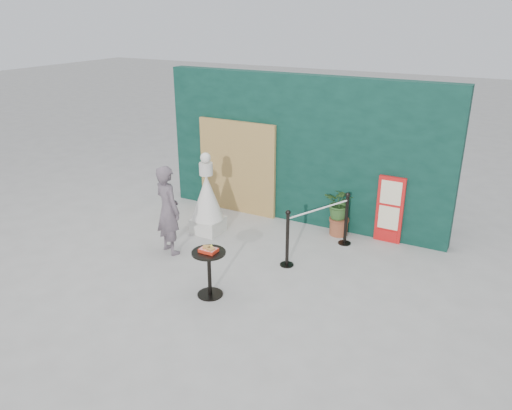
{
  "coord_description": "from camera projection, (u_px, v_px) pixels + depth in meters",
  "views": [
    {
      "loc": [
        3.81,
        -5.85,
        4.16
      ],
      "look_at": [
        0.0,
        1.2,
        1.0
      ],
      "focal_mm": 35.0,
      "sensor_mm": 36.0,
      "label": 1
    }
  ],
  "objects": [
    {
      "name": "food_basket",
      "position": [
        209.0,
        249.0,
        7.49
      ],
      "size": [
        0.26,
        0.19,
        0.11
      ],
      "color": "red",
      "rests_on": "cafe_table"
    },
    {
      "name": "bamboo_fence",
      "position": [
        237.0,
        167.0,
        10.65
      ],
      "size": [
        1.8,
        0.08,
        2.0
      ],
      "primitive_type": "cube",
      "color": "tan",
      "rests_on": "ground"
    },
    {
      "name": "back_wall",
      "position": [
        302.0,
        151.0,
        10.02
      ],
      "size": [
        6.0,
        0.3,
        3.0
      ],
      "primitive_type": "cube",
      "color": "black",
      "rests_on": "ground"
    },
    {
      "name": "menu_board",
      "position": [
        390.0,
        210.0,
        9.33
      ],
      "size": [
        0.5,
        0.07,
        1.3
      ],
      "color": "red",
      "rests_on": "ground"
    },
    {
      "name": "stanchion_barrier",
      "position": [
        318.0,
        229.0,
        8.9
      ],
      "size": [
        0.84,
        1.54,
        1.03
      ],
      "color": "black",
      "rests_on": "ground"
    },
    {
      "name": "cafe_table",
      "position": [
        209.0,
        266.0,
        7.6
      ],
      "size": [
        0.52,
        0.52,
        0.75
      ],
      "color": "black",
      "rests_on": "ground"
    },
    {
      "name": "planter",
      "position": [
        340.0,
        207.0,
        9.66
      ],
      "size": [
        0.58,
        0.5,
        0.98
      ],
      "color": "#964B31",
      "rests_on": "ground"
    },
    {
      "name": "ground",
      "position": [
        220.0,
        287.0,
        8.0
      ],
      "size": [
        60.0,
        60.0,
        0.0
      ],
      "primitive_type": "plane",
      "color": "#ADAAA5",
      "rests_on": "ground"
    },
    {
      "name": "woman",
      "position": [
        168.0,
        210.0,
        8.87
      ],
      "size": [
        0.7,
        0.59,
        1.64
      ],
      "primitive_type": "imported",
      "rotation": [
        0.0,
        0.0,
        2.76
      ],
      "color": "#665760",
      "rests_on": "ground"
    },
    {
      "name": "statue",
      "position": [
        207.0,
        201.0,
        9.73
      ],
      "size": [
        0.64,
        0.64,
        1.64
      ],
      "color": "silver",
      "rests_on": "ground"
    }
  ]
}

